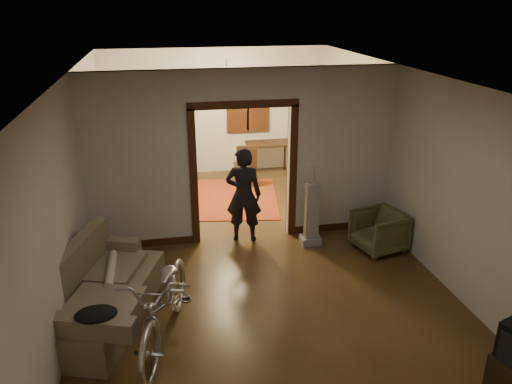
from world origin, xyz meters
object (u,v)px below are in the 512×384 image
object	(u,v)px
bicycle	(165,302)
locker	(165,141)
sofa	(101,286)
armchair	(379,231)
person	(244,195)
desk	(268,159)

from	to	relation	value
bicycle	locker	size ratio (longest dim) A/B	1.07
sofa	bicycle	distance (m)	0.97
sofa	armchair	xyz separation A→B (m)	(4.14, 1.08, -0.15)
person	desk	bearing A→B (deg)	-93.94
sofa	person	xyz separation A→B (m)	(2.10, 1.86, 0.32)
armchair	person	size ratio (longest dim) A/B	0.45
sofa	person	distance (m)	2.82
armchair	desk	size ratio (longest dim) A/B	0.73
sofa	desk	distance (m)	6.00
sofa	bicycle	size ratio (longest dim) A/B	1.04
bicycle	desk	world-z (taller)	bicycle
bicycle	armchair	bearing A→B (deg)	41.36
locker	armchair	bearing A→B (deg)	-67.37
armchair	locker	bearing A→B (deg)	-153.64
armchair	person	world-z (taller)	person
sofa	desk	world-z (taller)	sofa
locker	bicycle	bearing A→B (deg)	-109.00
person	armchair	bearing A→B (deg)	174.56
person	desk	world-z (taller)	person
locker	sofa	bearing A→B (deg)	-117.99
locker	desk	size ratio (longest dim) A/B	1.89
bicycle	desk	xyz separation A→B (m)	(2.46, 5.65, -0.16)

